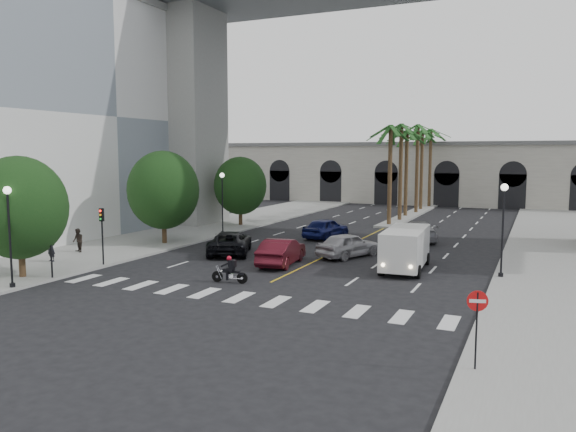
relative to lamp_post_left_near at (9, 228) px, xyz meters
The scene contains 31 objects.
ground 12.86m from the lamp_post_left_near, 23.68° to the left, with size 140.00×140.00×0.00m, color black.
sidewalk_left 20.56m from the lamp_post_left_near, 100.20° to the left, with size 8.00×100.00×0.15m, color gray.
sidewalk_right 33.27m from the lamp_post_left_near, 37.15° to the left, with size 8.00×100.00×0.15m, color gray.
median 44.59m from the lamp_post_left_near, 75.15° to the left, with size 2.00×24.00×0.20m, color gray.
building_left 24.14m from the lamp_post_left_near, 132.54° to the left, with size 16.50×32.50×20.60m.
pier_building 61.08m from the lamp_post_left_near, 79.24° to the left, with size 71.00×10.50×8.50m.
bridge 34.39m from the lamp_post_left_near, 61.23° to the left, with size 75.00×13.00×26.00m.
palm_a 35.40m from the lamp_post_left_near, 70.94° to the left, with size 3.20×3.20×10.30m.
palm_b 39.23m from the lamp_post_left_near, 72.73° to the left, with size 3.20×3.20×10.60m.
palm_c 42.88m from the lamp_post_left_near, 74.72° to the left, with size 3.20×3.20×10.10m.
palm_d 46.90m from the lamp_post_left_near, 75.60° to the left, with size 3.20×3.20×10.90m.
palm_e 50.64m from the lamp_post_left_near, 77.01° to the left, with size 3.20×3.20×10.40m.
palm_f 54.61m from the lamp_post_left_near, 77.65° to the left, with size 3.20×3.20×10.70m.
street_tree_near 2.68m from the lamp_post_left_near, 128.66° to the left, with size 5.20×5.20×6.89m.
street_tree_mid 15.12m from the lamp_post_left_near, 96.09° to the left, with size 5.44×5.44×7.21m.
street_tree_far 27.06m from the lamp_post_left_near, 93.39° to the left, with size 5.04×5.04×6.68m.
lamp_post_left_near is the anchor object (origin of this frame).
lamp_post_left_far 21.00m from the lamp_post_left_near, 90.00° to the left, with size 0.40×0.40×5.35m.
lamp_post_right 26.25m from the lamp_post_left_near, 29.69° to the left, with size 0.40×0.40×5.35m.
traffic_signal_near 2.60m from the lamp_post_left_near, 87.71° to the left, with size 0.25×0.18×3.65m.
traffic_signal_far 6.54m from the lamp_post_left_near, 89.12° to the left, with size 0.25×0.18×3.65m.
motorcycle_rider 11.50m from the lamp_post_left_near, 32.42° to the left, with size 2.05×0.57×1.48m.
car_a 20.59m from the lamp_post_left_near, 50.90° to the left, with size 1.97×4.90×1.67m, color #ACABB0.
car_b 15.45m from the lamp_post_left_near, 49.59° to the left, with size 1.78×5.11×1.69m, color #450D17.
car_c 14.74m from the lamp_post_left_near, 69.95° to the left, with size 2.66×5.76×1.60m, color black.
car_d 29.43m from the lamp_post_left_near, 57.56° to the left, with size 2.28×5.62×1.63m, color slate.
car_e 24.82m from the lamp_post_left_near, 69.67° to the left, with size 2.00×4.97×1.69m, color #10174E.
cargo_van 21.90m from the lamp_post_left_near, 37.28° to the left, with size 2.68×6.00×2.50m.
pedestrian_a 7.28m from the lamp_post_left_near, 121.37° to the left, with size 0.62×0.41×1.71m, color black.
pedestrian_b 10.46m from the lamp_post_left_near, 116.50° to the left, with size 0.81×0.63×1.66m, color black.
do_not_enter_sign 23.06m from the lamp_post_left_near, ahead, with size 0.65×0.21×2.71m.
Camera 1 is at (13.21, -24.96, 7.04)m, focal length 35.00 mm.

